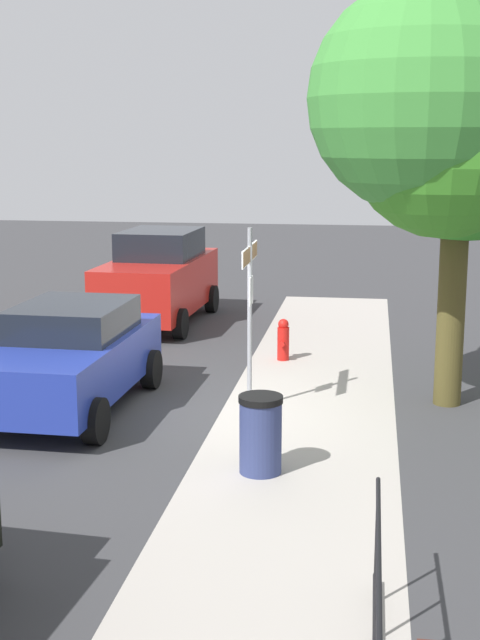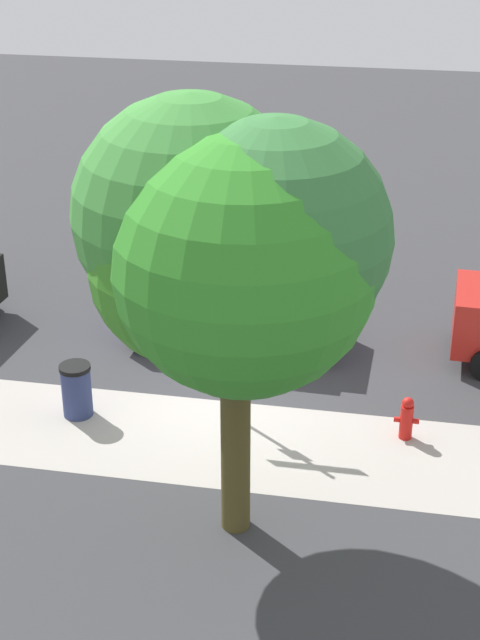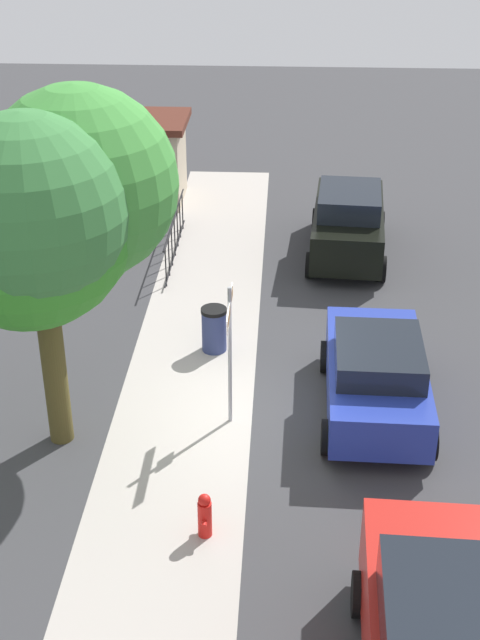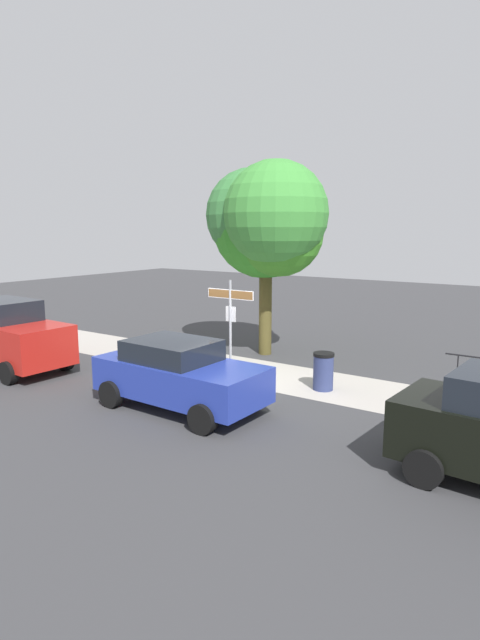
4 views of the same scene
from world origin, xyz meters
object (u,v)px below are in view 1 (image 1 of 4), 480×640
(street_sign, at_px, (250,286))
(car_red, at_px, (159,278))
(car_blue, at_px, (70,356))
(trash_bin, at_px, (261,434))
(shade_tree, at_px, (449,116))
(fire_hydrant, at_px, (283,340))

(street_sign, xyz_separation_m, car_red, (-6.08, -2.89, -0.88))
(car_blue, distance_m, trash_bin, 3.86)
(trash_bin, bearing_deg, shade_tree, 143.56)
(street_sign, relative_size, car_blue, 0.67)
(street_sign, height_order, car_red, street_sign)
(car_blue, bearing_deg, street_sign, 100.58)
(street_sign, xyz_separation_m, car_blue, (0.43, -2.68, -1.07))
(street_sign, height_order, car_blue, street_sign)
(fire_hydrant, relative_size, trash_bin, 0.80)
(car_blue, bearing_deg, shade_tree, 101.67)
(fire_hydrant, height_order, trash_bin, trash_bin)
(fire_hydrant, bearing_deg, car_red, -134.06)
(trash_bin, bearing_deg, street_sign, -169.11)
(shade_tree, bearing_deg, car_blue, -79.79)
(car_red, bearing_deg, fire_hydrant, 48.26)
(fire_hydrant, bearing_deg, shade_tree, 46.15)
(car_blue, bearing_deg, car_red, -176.66)
(shade_tree, relative_size, trash_bin, 6.33)
(street_sign, height_order, shade_tree, shade_tree)
(street_sign, distance_m, shade_tree, 3.79)
(car_blue, height_order, trash_bin, car_blue)
(car_blue, distance_m, fire_hydrant, 4.57)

